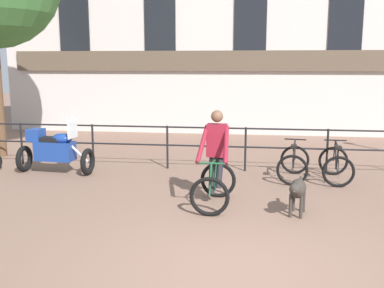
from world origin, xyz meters
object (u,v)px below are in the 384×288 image
at_px(parked_motorcycle, 54,150).
at_px(parked_bicycle_mid_left, 336,165).
at_px(dog, 297,190).
at_px(parked_bicycle_near_lamp, 294,164).
at_px(cyclist_with_bike, 215,163).

bearing_deg(parked_motorcycle, parked_bicycle_mid_left, -84.42).
bearing_deg(dog, parked_bicycle_near_lamp, 99.63).
bearing_deg(cyclist_with_bike, parked_bicycle_mid_left, 41.62).
height_order(parked_motorcycle, parked_bicycle_near_lamp, parked_motorcycle).
distance_m(dog, parked_bicycle_mid_left, 2.63).
relative_size(parked_motorcycle, parked_bicycle_mid_left, 1.53).
height_order(parked_bicycle_near_lamp, parked_bicycle_mid_left, same).
xyz_separation_m(dog, parked_bicycle_near_lamp, (0.15, 2.41, -0.09)).
bearing_deg(parked_motorcycle, dog, -108.90).
relative_size(cyclist_with_bike, parked_motorcycle, 0.96).
height_order(parked_motorcycle, parked_bicycle_mid_left, parked_motorcycle).
bearing_deg(dog, parked_bicycle_mid_left, 79.71).
relative_size(cyclist_with_bike, parked_bicycle_near_lamp, 1.43).
bearing_deg(cyclist_with_bike, parked_motorcycle, 158.33).
height_order(dog, parked_bicycle_mid_left, parked_bicycle_mid_left).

